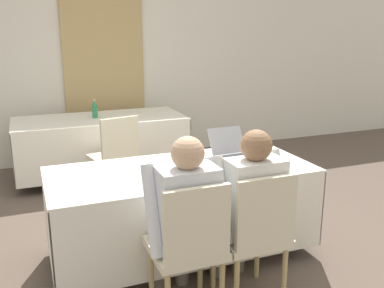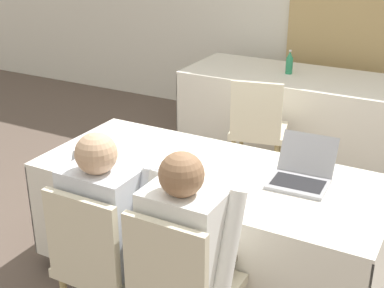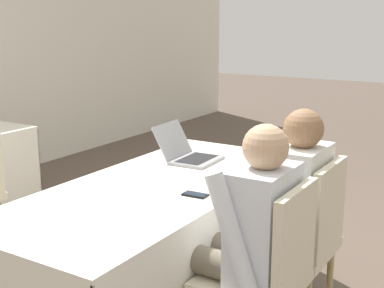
{
  "view_description": "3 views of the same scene",
  "coord_description": "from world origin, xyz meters",
  "px_view_note": "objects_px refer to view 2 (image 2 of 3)",
  "views": [
    {
      "loc": [
        -1.07,
        -2.94,
        1.78
      ],
      "look_at": [
        0.0,
        -0.22,
        0.99
      ],
      "focal_mm": 40.0,
      "sensor_mm": 36.0,
      "label": 1
    },
    {
      "loc": [
        1.24,
        -2.49,
        2.09
      ],
      "look_at": [
        0.0,
        -0.22,
        0.99
      ],
      "focal_mm": 50.0,
      "sensor_mm": 36.0,
      "label": 2
    },
    {
      "loc": [
        -2.25,
        -1.62,
        1.62
      ],
      "look_at": [
        0.0,
        -0.22,
        0.99
      ],
      "focal_mm": 50.0,
      "sensor_mm": 36.0,
      "label": 3
    }
  ],
  "objects_px": {
    "person_checkered_shirt": "(112,222)",
    "person_white_shirt": "(190,247)",
    "chair_near_right": "(180,287)",
    "water_bottle": "(289,63)",
    "chair_far_spare": "(258,126)",
    "cell_phone": "(177,187)",
    "laptop": "(301,175)",
    "chair_near_left": "(101,259)"
  },
  "relations": [
    {
      "from": "person_checkered_shirt",
      "to": "person_white_shirt",
      "type": "height_order",
      "value": "same"
    },
    {
      "from": "chair_near_right",
      "to": "person_checkered_shirt",
      "type": "xyz_separation_m",
      "value": [
        -0.45,
        0.1,
        0.16
      ]
    },
    {
      "from": "person_checkered_shirt",
      "to": "person_white_shirt",
      "type": "xyz_separation_m",
      "value": [
        0.45,
        0.0,
        0.0
      ]
    },
    {
      "from": "water_bottle",
      "to": "chair_near_right",
      "type": "bearing_deg",
      "value": -79.94
    },
    {
      "from": "person_white_shirt",
      "to": "chair_far_spare",
      "type": "bearing_deg",
      "value": -76.73
    },
    {
      "from": "person_checkered_shirt",
      "to": "person_white_shirt",
      "type": "relative_size",
      "value": 1.0
    },
    {
      "from": "water_bottle",
      "to": "chair_far_spare",
      "type": "distance_m",
      "value": 0.94
    },
    {
      "from": "cell_phone",
      "to": "chair_near_right",
      "type": "relative_size",
      "value": 0.14
    },
    {
      "from": "water_bottle",
      "to": "person_checkered_shirt",
      "type": "distance_m",
      "value": 2.87
    },
    {
      "from": "water_bottle",
      "to": "person_white_shirt",
      "type": "xyz_separation_m",
      "value": [
        0.53,
        -2.87,
        -0.16
      ]
    },
    {
      "from": "laptop",
      "to": "cell_phone",
      "type": "height_order",
      "value": "laptop"
    },
    {
      "from": "chair_near_right",
      "to": "person_white_shirt",
      "type": "bearing_deg",
      "value": -90.0
    },
    {
      "from": "cell_phone",
      "to": "chair_near_left",
      "type": "distance_m",
      "value": 0.55
    },
    {
      "from": "cell_phone",
      "to": "chair_far_spare",
      "type": "xyz_separation_m",
      "value": [
        -0.18,
        1.62,
        -0.23
      ]
    },
    {
      "from": "water_bottle",
      "to": "chair_far_spare",
      "type": "bearing_deg",
      "value": -86.22
    },
    {
      "from": "laptop",
      "to": "water_bottle",
      "type": "relative_size",
      "value": 1.66
    },
    {
      "from": "laptop",
      "to": "chair_near_right",
      "type": "height_order",
      "value": "laptop"
    },
    {
      "from": "person_checkered_shirt",
      "to": "chair_near_left",
      "type": "bearing_deg",
      "value": 90.0
    },
    {
      "from": "laptop",
      "to": "water_bottle",
      "type": "bearing_deg",
      "value": 108.13
    },
    {
      "from": "person_checkered_shirt",
      "to": "laptop",
      "type": "bearing_deg",
      "value": -133.73
    },
    {
      "from": "water_bottle",
      "to": "chair_far_spare",
      "type": "height_order",
      "value": "water_bottle"
    },
    {
      "from": "cell_phone",
      "to": "water_bottle",
      "type": "relative_size",
      "value": 0.58
    },
    {
      "from": "laptop",
      "to": "person_white_shirt",
      "type": "height_order",
      "value": "person_white_shirt"
    },
    {
      "from": "chair_near_right",
      "to": "chair_far_spare",
      "type": "height_order",
      "value": "same"
    },
    {
      "from": "chair_near_right",
      "to": "chair_far_spare",
      "type": "bearing_deg",
      "value": -77.37
    },
    {
      "from": "chair_far_spare",
      "to": "cell_phone",
      "type": "bearing_deg",
      "value": 83.68
    },
    {
      "from": "cell_phone",
      "to": "water_bottle",
      "type": "distance_m",
      "value": 2.51
    },
    {
      "from": "laptop",
      "to": "chair_near_left",
      "type": "distance_m",
      "value": 1.16
    },
    {
      "from": "person_white_shirt",
      "to": "chair_near_left",
      "type": "bearing_deg",
      "value": 12.97
    },
    {
      "from": "chair_far_spare",
      "to": "person_white_shirt",
      "type": "distance_m",
      "value": 2.05
    },
    {
      "from": "cell_phone",
      "to": "chair_far_spare",
      "type": "height_order",
      "value": "chair_far_spare"
    },
    {
      "from": "chair_near_right",
      "to": "person_checkered_shirt",
      "type": "distance_m",
      "value": 0.49
    },
    {
      "from": "person_white_shirt",
      "to": "water_bottle",
      "type": "bearing_deg",
      "value": -79.58
    },
    {
      "from": "chair_far_spare",
      "to": "person_white_shirt",
      "type": "xyz_separation_m",
      "value": [
        0.47,
        -1.99,
        0.16
      ]
    },
    {
      "from": "chair_near_right",
      "to": "person_checkered_shirt",
      "type": "relative_size",
      "value": 0.78
    },
    {
      "from": "chair_near_left",
      "to": "person_white_shirt",
      "type": "distance_m",
      "value": 0.49
    },
    {
      "from": "chair_near_left",
      "to": "person_white_shirt",
      "type": "height_order",
      "value": "person_white_shirt"
    },
    {
      "from": "laptop",
      "to": "chair_near_right",
      "type": "distance_m",
      "value": 0.95
    },
    {
      "from": "cell_phone",
      "to": "person_white_shirt",
      "type": "xyz_separation_m",
      "value": [
        0.29,
        -0.37,
        -0.07
      ]
    },
    {
      "from": "chair_near_left",
      "to": "chair_far_spare",
      "type": "distance_m",
      "value": 2.1
    },
    {
      "from": "chair_near_left",
      "to": "chair_near_right",
      "type": "height_order",
      "value": "same"
    },
    {
      "from": "cell_phone",
      "to": "chair_near_left",
      "type": "relative_size",
      "value": 0.14
    }
  ]
}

